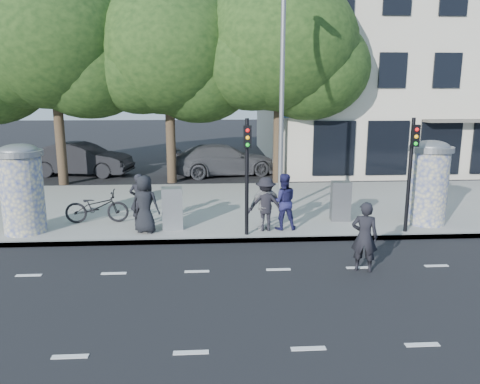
{
  "coord_description": "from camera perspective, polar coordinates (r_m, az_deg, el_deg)",
  "views": [
    {
      "loc": [
        -1.61,
        -9.34,
        4.34
      ],
      "look_at": [
        -0.82,
        3.5,
        1.51
      ],
      "focal_mm": 35.0,
      "sensor_mm": 36.0,
      "label": 1
    }
  ],
  "objects": [
    {
      "name": "ground",
      "position": [
        10.43,
        5.83,
        -12.26
      ],
      "size": [
        120.0,
        120.0,
        0.0
      ],
      "primitive_type": "plane",
      "color": "black",
      "rests_on": "ground"
    },
    {
      "name": "sidewalk",
      "position": [
        17.45,
        1.87,
        -1.75
      ],
      "size": [
        40.0,
        8.0,
        0.15
      ],
      "primitive_type": "cube",
      "color": "gray",
      "rests_on": "ground"
    },
    {
      "name": "curb",
      "position": [
        13.67,
        3.43,
        -5.79
      ],
      "size": [
        40.0,
        0.1,
        0.16
      ],
      "primitive_type": "cube",
      "color": "slate",
      "rests_on": "ground"
    },
    {
      "name": "lane_dash_near",
      "position": [
        8.51,
        8.33,
        -18.37
      ],
      "size": [
        32.0,
        0.12,
        0.01
      ],
      "primitive_type": "cube",
      "color": "silver",
      "rests_on": "ground"
    },
    {
      "name": "lane_dash_far",
      "position": [
        11.7,
        4.71,
        -9.4
      ],
      "size": [
        32.0,
        0.12,
        0.01
      ],
      "primitive_type": "cube",
      "color": "silver",
      "rests_on": "ground"
    },
    {
      "name": "ad_column_left",
      "position": [
        15.19,
        -25.05,
        0.59
      ],
      "size": [
        1.36,
        1.36,
        2.65
      ],
      "color": "beige",
      "rests_on": "sidewalk"
    },
    {
      "name": "ad_column_right",
      "position": [
        15.86,
        21.98,
        1.32
      ],
      "size": [
        1.36,
        1.36,
        2.65
      ],
      "color": "beige",
      "rests_on": "sidewalk"
    },
    {
      "name": "traffic_pole_near",
      "position": [
        13.34,
        0.86,
        3.31
      ],
      "size": [
        0.22,
        0.31,
        3.4
      ],
      "color": "black",
      "rests_on": "sidewalk"
    },
    {
      "name": "traffic_pole_far",
      "position": [
        14.52,
        20.14,
        3.29
      ],
      "size": [
        0.22,
        0.31,
        3.4
      ],
      "color": "black",
      "rests_on": "sidewalk"
    },
    {
      "name": "street_lamp",
      "position": [
        16.16,
        5.2,
        13.97
      ],
      "size": [
        0.25,
        0.93,
        8.0
      ],
      "color": "slate",
      "rests_on": "sidewalk"
    },
    {
      "name": "tree_mid_left",
      "position": [
        23.0,
        -21.94,
        16.93
      ],
      "size": [
        7.2,
        7.2,
        9.57
      ],
      "color": "#38281C",
      "rests_on": "ground"
    },
    {
      "name": "tree_near_left",
      "position": [
        22.19,
        -8.78,
        16.72
      ],
      "size": [
        6.8,
        6.8,
        8.97
      ],
      "color": "#38281C",
      "rests_on": "ground"
    },
    {
      "name": "tree_center",
      "position": [
        21.95,
        4.85,
        17.51
      ],
      "size": [
        7.0,
        7.0,
        9.3
      ],
      "color": "#38281C",
      "rests_on": "ground"
    },
    {
      "name": "building",
      "position": [
        32.38,
        22.06,
        14.46
      ],
      "size": [
        20.3,
        15.85,
        12.0
      ],
      "color": "beige",
      "rests_on": "ground"
    },
    {
      "name": "ped_a",
      "position": [
        14.13,
        -11.5,
        -1.45
      ],
      "size": [
        0.97,
        0.78,
        1.73
      ],
      "primitive_type": "imported",
      "rotation": [
        0.0,
        0.0,
        2.84
      ],
      "color": "black",
      "rests_on": "sidewalk"
    },
    {
      "name": "ped_b",
      "position": [
        14.86,
        -12.17,
        -0.94
      ],
      "size": [
        0.61,
        0.4,
        1.66
      ],
      "primitive_type": "imported",
      "rotation": [
        0.0,
        0.0,
        3.14
      ],
      "color": "black",
      "rests_on": "sidewalk"
    },
    {
      "name": "ped_c",
      "position": [
        14.23,
        5.27,
        -1.17
      ],
      "size": [
        0.86,
        0.67,
        1.73
      ],
      "primitive_type": "imported",
      "rotation": [
        0.0,
        0.0,
        3.17
      ],
      "color": "#1D1D49",
      "rests_on": "sidewalk"
    },
    {
      "name": "ped_d",
      "position": [
        14.08,
        3.15,
        -1.47
      ],
      "size": [
        1.1,
        0.68,
        1.63
      ],
      "primitive_type": "imported",
      "rotation": [
        0.0,
        0.0,
        3.07
      ],
      "color": "black",
      "rests_on": "sidewalk"
    },
    {
      "name": "ped_e",
      "position": [
        14.1,
        3.14,
        -1.51
      ],
      "size": [
        1.05,
        0.77,
        1.61
      ],
      "primitive_type": "imported",
      "rotation": [
        0.0,
        0.0,
        3.41
      ],
      "color": "gray",
      "rests_on": "sidewalk"
    },
    {
      "name": "man_road",
      "position": [
        11.71,
        14.93,
        -5.29
      ],
      "size": [
        0.74,
        0.61,
        1.73
      ],
      "primitive_type": "imported",
      "rotation": [
        0.0,
        0.0,
        2.79
      ],
      "color": "black",
      "rests_on": "ground"
    },
    {
      "name": "bicycle",
      "position": [
        15.63,
        -17.05,
        -1.73
      ],
      "size": [
        0.78,
        2.01,
        1.04
      ],
      "primitive_type": "imported",
      "rotation": [
        0.0,
        0.0,
        1.61
      ],
      "color": "black",
      "rests_on": "sidewalk"
    },
    {
      "name": "cabinet_left",
      "position": [
        14.4,
        -8.26,
        -1.99
      ],
      "size": [
        0.65,
        0.5,
        1.28
      ],
      "primitive_type": "cube",
      "rotation": [
        0.0,
        0.0,
        0.08
      ],
      "color": "gray",
      "rests_on": "sidewalk"
    },
    {
      "name": "cabinet_right",
      "position": [
        15.54,
        12.16,
        -1.08
      ],
      "size": [
        0.65,
        0.49,
        1.28
      ],
      "primitive_type": "cube",
      "rotation": [
        0.0,
        0.0,
        -0.08
      ],
      "color": "#5C5D60",
      "rests_on": "sidewalk"
    },
    {
      "name": "car_mid",
      "position": [
        25.37,
        -18.78,
        3.81
      ],
      "size": [
        2.63,
        5.33,
        1.68
      ],
      "primitive_type": "imported",
      "rotation": [
        0.0,
        0.0,
        1.4
      ],
      "color": "black",
      "rests_on": "ground"
    },
    {
      "name": "car_right",
      "position": [
        24.12,
        -2.0,
        3.93
      ],
      "size": [
        3.4,
        5.8,
        1.58
      ],
      "primitive_type": "imported",
      "rotation": [
        0.0,
        0.0,
        1.8
      ],
      "color": "#47484E",
      "rests_on": "ground"
    }
  ]
}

